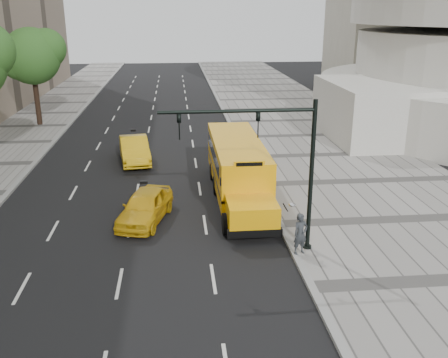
{
  "coord_description": "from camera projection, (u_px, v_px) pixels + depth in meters",
  "views": [
    {
      "loc": [
        1.28,
        -26.56,
        9.65
      ],
      "look_at": [
        3.5,
        -4.0,
        1.9
      ],
      "focal_mm": 40.0,
      "sensor_mm": 36.0,
      "label": 1
    }
  ],
  "objects": [
    {
      "name": "tree_c",
      "position": [
        33.0,
        56.0,
        41.49
      ],
      "size": [
        5.28,
        4.7,
        8.27
      ],
      "color": "black",
      "rests_on": "ground"
    },
    {
      "name": "school_bus",
      "position": [
        238.0,
        164.0,
        26.68
      ],
      "size": [
        2.96,
        11.56,
        3.19
      ],
      "color": "#FFAC08",
      "rests_on": "ground"
    },
    {
      "name": "taxi_near",
      "position": [
        145.0,
        206.0,
        23.67
      ],
      "size": [
        2.94,
        4.8,
        1.53
      ],
      "primitive_type": "imported",
      "rotation": [
        0.0,
        0.0,
        -0.27
      ],
      "color": "gold",
      "rests_on": "ground"
    },
    {
      "name": "curb_far",
      "position": [
        8.0,
        194.0,
        27.24
      ],
      "size": [
        0.3,
        140.0,
        0.15
      ],
      "primitive_type": "cube",
      "color": "gray",
      "rests_on": "ground"
    },
    {
      "name": "curb_museum",
      "position": [
        261.0,
        185.0,
        28.54
      ],
      "size": [
        0.3,
        140.0,
        0.15
      ],
      "primitive_type": "cube",
      "color": "gray",
      "rests_on": "ground"
    },
    {
      "name": "sidewalk_museum",
      "position": [
        362.0,
        182.0,
        29.1
      ],
      "size": [
        12.0,
        140.0,
        0.15
      ],
      "primitive_type": "cube",
      "color": "gray",
      "rests_on": "ground"
    },
    {
      "name": "pedestrian",
      "position": [
        300.0,
        234.0,
        20.17
      ],
      "size": [
        0.74,
        0.61,
        1.74
      ],
      "primitive_type": "imported",
      "rotation": [
        0.0,
        0.0,
        0.36
      ],
      "color": "#2D3135",
      "rests_on": "sidewalk_museum"
    },
    {
      "name": "taxi_far",
      "position": [
        134.0,
        150.0,
        32.93
      ],
      "size": [
        2.49,
        5.25,
        1.66
      ],
      "primitive_type": "imported",
      "rotation": [
        0.0,
        0.0,
        0.15
      ],
      "color": "gold",
      "rests_on": "ground"
    },
    {
      "name": "traffic_signal",
      "position": [
        277.0,
        159.0,
        19.53
      ],
      "size": [
        6.18,
        0.36,
        6.4
      ],
      "color": "black",
      "rests_on": "ground"
    },
    {
      "name": "ground",
      "position": [
        155.0,
        190.0,
        28.01
      ],
      "size": [
        140.0,
        140.0,
        0.0
      ],
      "primitive_type": "plane",
      "color": "black",
      "rests_on": "ground"
    }
  ]
}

